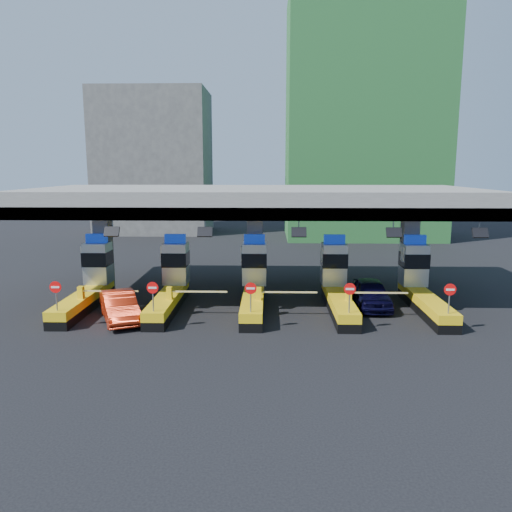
{
  "coord_description": "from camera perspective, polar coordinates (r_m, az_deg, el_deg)",
  "views": [
    {
      "loc": [
        0.93,
        -29.16,
        8.23
      ],
      "look_at": [
        0.14,
        0.0,
        3.1
      ],
      "focal_mm": 35.0,
      "sensor_mm": 36.0,
      "label": 1
    }
  ],
  "objects": [
    {
      "name": "toll_lane_right",
      "position": [
        30.49,
        9.19,
        -3.1
      ],
      "size": [
        4.43,
        8.0,
        4.16
      ],
      "color": "black",
      "rests_on": "ground"
    },
    {
      "name": "van",
      "position": [
        30.75,
        12.98,
        -4.18
      ],
      "size": [
        2.01,
        4.96,
        1.69
      ],
      "primitive_type": "imported",
      "rotation": [
        0.0,
        0.0,
        -0.0
      ],
      "color": "black",
      "rests_on": "ground"
    },
    {
      "name": "toll_canopy",
      "position": [
        32.11,
        -0.12,
        6.23
      ],
      "size": [
        28.0,
        12.09,
        7.0
      ],
      "color": "slate",
      "rests_on": "ground"
    },
    {
      "name": "ground",
      "position": [
        30.31,
        -0.27,
        -5.78
      ],
      "size": [
        120.0,
        120.0,
        0.0
      ],
      "primitive_type": "plane",
      "color": "black",
      "rests_on": "ground"
    },
    {
      "name": "red_car",
      "position": [
        28.39,
        -15.33,
        -5.58
      ],
      "size": [
        3.49,
        5.06,
        1.58
      ],
      "primitive_type": "imported",
      "rotation": [
        0.0,
        0.0,
        0.42
      ],
      "color": "#B6260E",
      "rests_on": "ground"
    },
    {
      "name": "bg_building_concrete",
      "position": [
        66.85,
        -11.55,
        10.44
      ],
      "size": [
        14.0,
        10.0,
        18.0
      ],
      "primitive_type": "cube",
      "color": "#4C4C49",
      "rests_on": "ground"
    },
    {
      "name": "toll_lane_far_right",
      "position": [
        31.55,
        18.24,
        -3.04
      ],
      "size": [
        4.43,
        8.0,
        4.16
      ],
      "color": "black",
      "rests_on": "ground"
    },
    {
      "name": "toll_lane_center",
      "position": [
        30.23,
        -0.26,
        -3.09
      ],
      "size": [
        4.43,
        8.0,
        4.16
      ],
      "color": "black",
      "rests_on": "ground"
    },
    {
      "name": "bg_building_scaffold",
      "position": [
        62.42,
        12.18,
        15.06
      ],
      "size": [
        18.0,
        12.0,
        28.0
      ],
      "primitive_type": "cube",
      "color": "#1E5926",
      "rests_on": "ground"
    },
    {
      "name": "toll_lane_left",
      "position": [
        30.79,
        -9.61,
        -2.99
      ],
      "size": [
        4.43,
        8.0,
        4.16
      ],
      "color": "black",
      "rests_on": "ground"
    },
    {
      "name": "toll_lane_far_left",
      "position": [
        32.13,
        -18.4,
        -2.82
      ],
      "size": [
        4.43,
        8.0,
        4.16
      ],
      "color": "black",
      "rests_on": "ground"
    }
  ]
}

